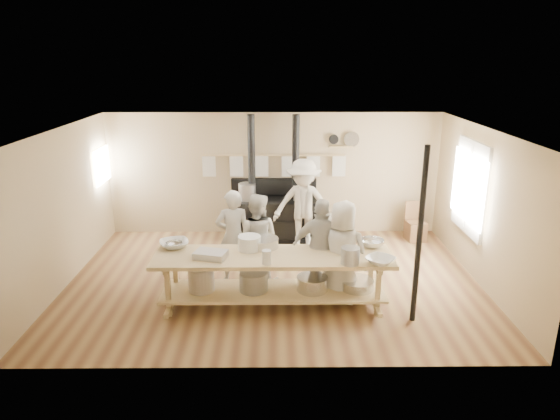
{
  "coord_description": "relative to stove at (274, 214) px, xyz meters",
  "views": [
    {
      "loc": [
        0.04,
        -7.86,
        3.75
      ],
      "look_at": [
        0.11,
        0.2,
        1.22
      ],
      "focal_mm": 32.0,
      "sensor_mm": 36.0,
      "label": 1
    }
  ],
  "objects": [
    {
      "name": "chair",
      "position": [
        2.97,
        -0.15,
        -0.28
      ],
      "size": [
        0.43,
        0.43,
        0.81
      ],
      "rotation": [
        0.0,
        0.0,
        0.15
      ],
      "color": "brown",
      "rests_on": "ground"
    },
    {
      "name": "roasting_pan",
      "position": [
        -0.92,
        -3.11,
        0.38
      ],
      "size": [
        0.53,
        0.42,
        0.1
      ],
      "primitive_type": "cube",
      "rotation": [
        0.0,
        0.0,
        -0.26
      ],
      "color": "#B2B2B7",
      "rests_on": "prep_table"
    },
    {
      "name": "mixing_bowl_large",
      "position": [
        -0.15,
        -2.69,
        0.4
      ],
      "size": [
        0.57,
        0.57,
        0.15
      ],
      "primitive_type": "cylinder",
      "rotation": [
        0.0,
        0.0,
        -0.25
      ],
      "color": "silver",
      "rests_on": "prep_table"
    },
    {
      "name": "bowl_steel_a",
      "position": [
        -1.54,
        -2.69,
        0.37
      ],
      "size": [
        0.37,
        0.37,
        0.08
      ],
      "primitive_type": "imported",
      "rotation": [
        0.0,
        0.0,
        0.86
      ],
      "color": "silver",
      "rests_on": "prep_table"
    },
    {
      "name": "room_shell",
      "position": [
        0.01,
        -2.12,
        1.1
      ],
      "size": [
        7.0,
        7.0,
        7.0
      ],
      "color": "tan",
      "rests_on": "ground"
    },
    {
      "name": "prep_table",
      "position": [
        -0.0,
        -3.02,
        -0.0
      ],
      "size": [
        3.6,
        0.9,
        0.85
      ],
      "color": "tan",
      "rests_on": "ground"
    },
    {
      "name": "bowl_white_a",
      "position": [
        -1.54,
        -2.69,
        0.38
      ],
      "size": [
        0.56,
        0.56,
        0.11
      ],
      "primitive_type": "imported",
      "rotation": [
        0.0,
        0.0,
        0.32
      ],
      "color": "white",
      "rests_on": "prep_table"
    },
    {
      "name": "bucket_galv",
      "position": [
        1.12,
        -3.35,
        0.45
      ],
      "size": [
        0.28,
        0.28,
        0.25
      ],
      "primitive_type": "cylinder",
      "rotation": [
        0.0,
        0.0,
        0.05
      ],
      "color": "gray",
      "rests_on": "prep_table"
    },
    {
      "name": "cook_by_window",
      "position": [
        0.59,
        -0.63,
        0.39
      ],
      "size": [
        1.25,
        0.8,
        1.83
      ],
      "primitive_type": "imported",
      "rotation": [
        0.0,
        0.0,
        -0.11
      ],
      "color": "#B8B1A3",
      "rests_on": "ground"
    },
    {
      "name": "pitcher",
      "position": [
        -0.08,
        -3.35,
        0.43
      ],
      "size": [
        0.18,
        0.18,
        0.21
      ],
      "primitive_type": "cylinder",
      "rotation": [
        0.0,
        0.0,
        0.4
      ],
      "color": "white",
      "rests_on": "prep_table"
    },
    {
      "name": "window_right",
      "position": [
        3.48,
        -1.52,
        0.98
      ],
      "size": [
        0.09,
        1.5,
        1.65
      ],
      "color": "beige",
      "rests_on": "ground"
    },
    {
      "name": "bowl_steel_b",
      "position": [
        1.56,
        -2.69,
        0.39
      ],
      "size": [
        0.4,
        0.4,
        0.12
      ],
      "primitive_type": "imported",
      "rotation": [
        0.0,
        0.0,
        3.1
      ],
      "color": "silver",
      "rests_on": "prep_table"
    },
    {
      "name": "cook_center",
      "position": [
        1.07,
        -2.85,
        0.3
      ],
      "size": [
        0.93,
        0.75,
        1.64
      ],
      "primitive_type": "imported",
      "rotation": [
        0.0,
        0.0,
        2.81
      ],
      "color": "#B8B1A3",
      "rests_on": "ground"
    },
    {
      "name": "cook_right",
      "position": [
        0.77,
        -2.7,
        0.29
      ],
      "size": [
        1.03,
        0.63,
        1.63
      ],
      "primitive_type": "imported",
      "rotation": [
        0.0,
        0.0,
        2.88
      ],
      "color": "#B8B1A3",
      "rests_on": "ground"
    },
    {
      "name": "support_post",
      "position": [
        2.06,
        -3.47,
        0.78
      ],
      "size": [
        0.08,
        0.08,
        2.6
      ],
      "primitive_type": "cylinder",
      "color": "black",
      "rests_on": "ground"
    },
    {
      "name": "bowl_white_b",
      "position": [
        1.56,
        -3.35,
        0.38
      ],
      "size": [
        0.56,
        0.56,
        0.1
      ],
      "primitive_type": "imported",
      "rotation": [
        0.0,
        0.0,
        2.41
      ],
      "color": "white",
      "rests_on": "prep_table"
    },
    {
      "name": "cook_far_left",
      "position": [
        -0.67,
        -2.08,
        0.29
      ],
      "size": [
        0.65,
        0.48,
        1.61
      ],
      "primitive_type": "imported",
      "rotation": [
        0.0,
        0.0,
        3.31
      ],
      "color": "#B8B1A3",
      "rests_on": "ground"
    },
    {
      "name": "stove",
      "position": [
        0.0,
        0.0,
        0.0
      ],
      "size": [
        1.9,
        0.75,
        2.6
      ],
      "color": "black",
      "rests_on": "ground"
    },
    {
      "name": "left_opening",
      "position": [
        -3.44,
        -0.12,
        1.08
      ],
      "size": [
        0.0,
        0.9,
        0.9
      ],
      "color": "white",
      "rests_on": "ground"
    },
    {
      "name": "cook_left",
      "position": [
        -0.28,
        -2.12,
        0.26
      ],
      "size": [
        0.86,
        0.73,
        1.56
      ],
      "primitive_type": "imported",
      "rotation": [
        0.0,
        0.0,
        2.94
      ],
      "color": "#B8B1A3",
      "rests_on": "ground"
    },
    {
      "name": "towel_rail",
      "position": [
        0.01,
        0.28,
        1.04
      ],
      "size": [
        3.0,
        0.04,
        0.47
      ],
      "color": "tan",
      "rests_on": "ground"
    },
    {
      "name": "ground",
      "position": [
        0.01,
        -2.12,
        -0.52
      ],
      "size": [
        7.0,
        7.0,
        0.0
      ],
      "primitive_type": "plane",
      "color": "brown",
      "rests_on": "ground"
    },
    {
      "name": "back_wall_shelf",
      "position": [
        1.47,
        0.32,
        1.48
      ],
      "size": [
        0.63,
        0.14,
        0.32
      ],
      "color": "tan",
      "rests_on": "ground"
    },
    {
      "name": "deep_bowl_enamel",
      "position": [
        -0.36,
        -2.79,
        0.44
      ],
      "size": [
        0.47,
        0.47,
        0.22
      ],
      "primitive_type": "cylinder",
      "rotation": [
        0.0,
        0.0,
        -0.43
      ],
      "color": "white",
      "rests_on": "prep_table"
    }
  ]
}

